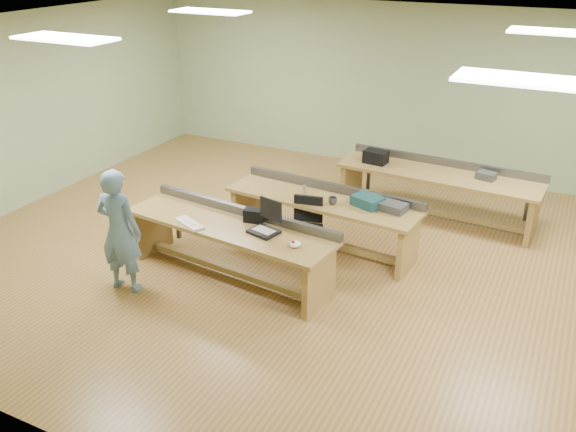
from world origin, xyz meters
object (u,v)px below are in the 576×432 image
(task_chair, at_px, (305,238))
(parts_bin_grey, at_px, (392,207))
(workbench_mid, at_px, (323,211))
(workbench_back, at_px, (438,184))
(person, at_px, (120,231))
(drinks_can, at_px, (304,189))
(laptop_base, at_px, (264,232))
(mug, at_px, (333,201))
(parts_bin_teal, at_px, (368,201))
(workbench_front, at_px, (230,237))
(camera_bag, at_px, (254,215))

(task_chair, distance_m, parts_bin_grey, 1.22)
(workbench_mid, height_order, workbench_back, same)
(person, bearing_deg, drinks_can, -128.53)
(workbench_back, relative_size, parts_bin_grey, 7.94)
(laptop_base, xyz_separation_m, mug, (0.41, 1.19, 0.03))
(parts_bin_teal, bearing_deg, task_chair, -146.87)
(task_chair, bearing_deg, workbench_front, -139.80)
(camera_bag, bearing_deg, parts_bin_teal, 33.77)
(laptop_base, relative_size, parts_bin_teal, 0.88)
(mug, xyz_separation_m, drinks_can, (-0.50, 0.17, 0.01))
(workbench_back, bearing_deg, task_chair, -116.86)
(workbench_front, distance_m, drinks_can, 1.40)
(task_chair, distance_m, drinks_can, 0.73)
(workbench_back, bearing_deg, camera_bag, -117.54)
(workbench_back, distance_m, parts_bin_teal, 1.80)
(task_chair, height_order, mug, task_chair)
(workbench_front, relative_size, camera_bag, 11.88)
(workbench_front, distance_m, parts_bin_teal, 1.90)
(camera_bag, bearing_deg, drinks_can, 70.72)
(parts_bin_teal, xyz_separation_m, mug, (-0.44, -0.15, -0.02))
(camera_bag, height_order, parts_bin_grey, camera_bag)
(drinks_can, bearing_deg, workbench_back, 48.01)
(camera_bag, distance_m, mug, 1.16)
(laptop_base, bearing_deg, workbench_back, 79.59)
(workbench_front, relative_size, person, 1.84)
(parts_bin_teal, xyz_separation_m, parts_bin_grey, (0.33, -0.00, -0.01))
(parts_bin_grey, bearing_deg, camera_bag, -142.86)
(camera_bag, relative_size, parts_bin_grey, 0.63)
(person, distance_m, task_chair, 2.43)
(workbench_mid, height_order, parts_bin_grey, workbench_mid)
(workbench_front, relative_size, workbench_back, 0.94)
(workbench_mid, distance_m, workbench_back, 2.08)
(workbench_mid, relative_size, laptop_base, 8.24)
(workbench_back, bearing_deg, workbench_mid, -121.54)
(parts_bin_grey, bearing_deg, task_chair, -156.18)
(workbench_back, relative_size, camera_bag, 12.62)
(workbench_back, distance_m, parts_bin_grey, 1.73)
(person, height_order, task_chair, person)
(laptop_base, height_order, task_chair, task_chair)
(task_chair, bearing_deg, drinks_can, 106.17)
(task_chair, xyz_separation_m, mug, (0.25, 0.31, 0.48))
(parts_bin_grey, bearing_deg, workbench_back, 82.37)
(task_chair, height_order, drinks_can, task_chair)
(person, height_order, parts_bin_grey, person)
(laptop_base, xyz_separation_m, parts_bin_teal, (0.85, 1.34, 0.05))
(workbench_front, height_order, drinks_can, drinks_can)
(workbench_mid, height_order, task_chair, task_chair)
(workbench_front, xyz_separation_m, laptop_base, (0.51, -0.05, 0.21))
(camera_bag, xyz_separation_m, task_chair, (0.42, 0.64, -0.51))
(workbench_back, distance_m, mug, 2.11)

